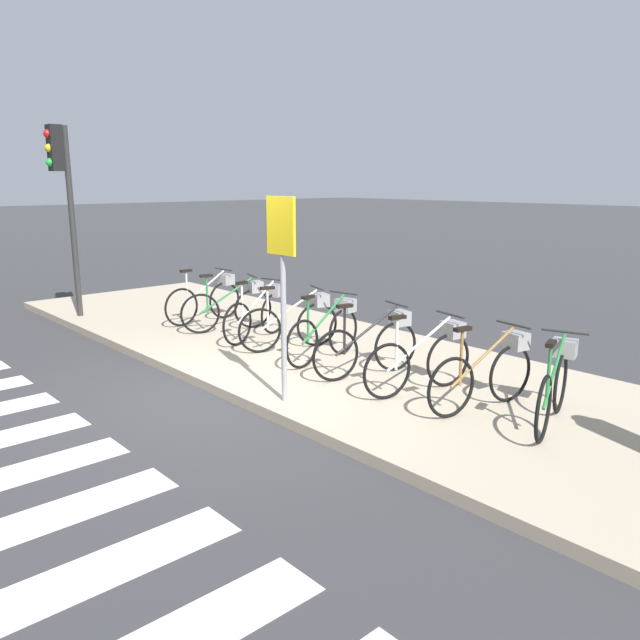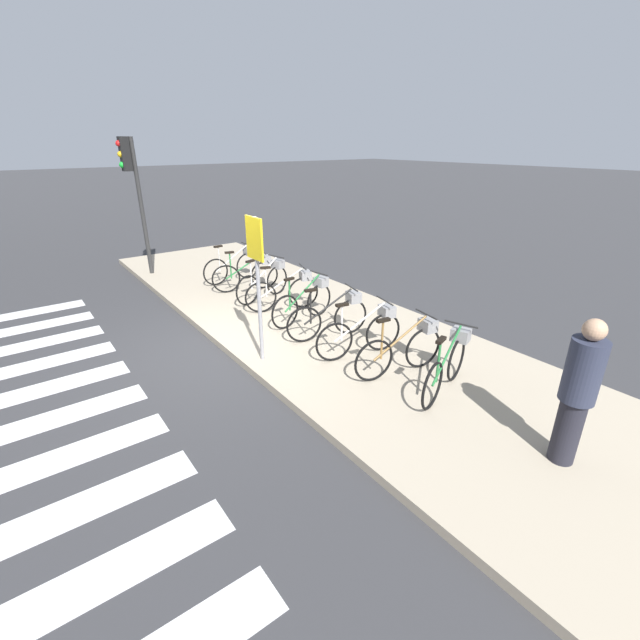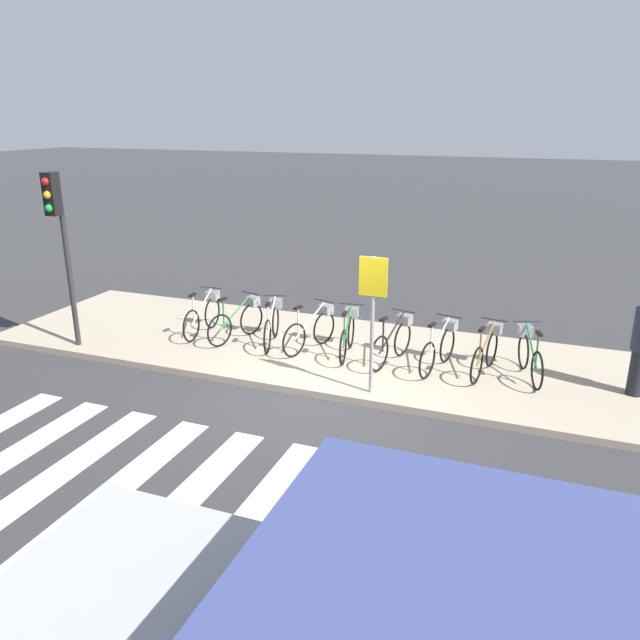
% 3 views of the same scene
% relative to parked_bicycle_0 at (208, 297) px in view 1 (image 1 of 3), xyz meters
% --- Properties ---
extents(ground_plane, '(120.00, 120.00, 0.00)m').
position_rel_parked_bicycle_0_xyz_m(ground_plane, '(3.14, -1.82, -0.54)').
color(ground_plane, '#38383A').
extents(sidewalk, '(14.09, 3.74, 0.12)m').
position_rel_parked_bicycle_0_xyz_m(sidewalk, '(3.14, 0.05, -0.48)').
color(sidewalk, '#B7A88E').
rests_on(sidewalk, ground_plane).
extents(parked_bicycle_0, '(0.46, 1.51, 0.93)m').
position_rel_parked_bicycle_0_xyz_m(parked_bicycle_0, '(0.00, 0.00, 0.00)').
color(parked_bicycle_0, black).
rests_on(parked_bicycle_0, sidewalk).
extents(parked_bicycle_1, '(0.58, 1.46, 0.93)m').
position_rel_parked_bicycle_0_xyz_m(parked_bicycle_1, '(0.83, -0.06, 0.00)').
color(parked_bicycle_1, black).
rests_on(parked_bicycle_1, sidewalk).
extents(parked_bicycle_2, '(0.55, 1.47, 0.93)m').
position_rel_parked_bicycle_0_xyz_m(parked_bicycle_2, '(1.53, -0.04, 0.00)').
color(parked_bicycle_2, black).
rests_on(parked_bicycle_2, sidewalk).
extents(parked_bicycle_3, '(0.60, 1.45, 0.93)m').
position_rel_parked_bicycle_0_xyz_m(parked_bicycle_3, '(2.37, -0.04, 0.00)').
color(parked_bicycle_3, black).
rests_on(parked_bicycle_3, sidewalk).
extents(parked_bicycle_4, '(0.46, 1.50, 0.93)m').
position_rel_parked_bicycle_0_xyz_m(parked_bicycle_4, '(3.07, -0.06, 0.00)').
color(parked_bicycle_4, black).
rests_on(parked_bicycle_4, sidewalk).
extents(parked_bicycle_5, '(0.51, 1.48, 0.93)m').
position_rel_parked_bicycle_0_xyz_m(parked_bicycle_5, '(3.95, -0.12, 0.00)').
color(parked_bicycle_5, black).
rests_on(parked_bicycle_5, sidewalk).
extents(parked_bicycle_6, '(0.49, 1.49, 0.93)m').
position_rel_parked_bicycle_0_xyz_m(parked_bicycle_6, '(4.77, -0.13, 0.00)').
color(parked_bicycle_6, black).
rests_on(parked_bicycle_6, sidewalk).
extents(parked_bicycle_7, '(0.46, 1.50, 0.93)m').
position_rel_parked_bicycle_0_xyz_m(parked_bicycle_7, '(5.55, -0.05, 0.00)').
color(parked_bicycle_7, black).
rests_on(parked_bicycle_7, sidewalk).
extents(parked_bicycle_8, '(0.60, 1.45, 0.93)m').
position_rel_parked_bicycle_0_xyz_m(parked_bicycle_8, '(6.23, 0.06, 0.00)').
color(parked_bicycle_8, black).
rests_on(parked_bicycle_8, sidewalk).
extents(traffic_light, '(0.24, 0.40, 3.26)m').
position_rel_parked_bicycle_0_xyz_m(traffic_light, '(-1.92, -1.58, 1.93)').
color(traffic_light, '#2D2D2D').
rests_on(traffic_light, sidewalk).
extents(sign_post, '(0.44, 0.07, 2.20)m').
position_rel_parked_bicycle_0_xyz_m(sign_post, '(3.94, -1.53, 1.08)').
color(sign_post, '#99999E').
rests_on(sign_post, sidewalk).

